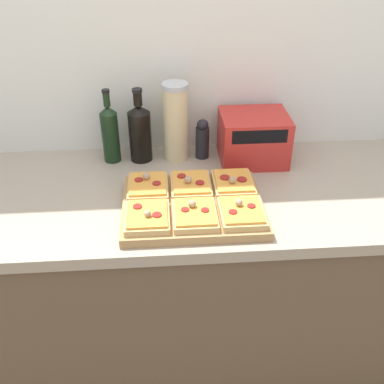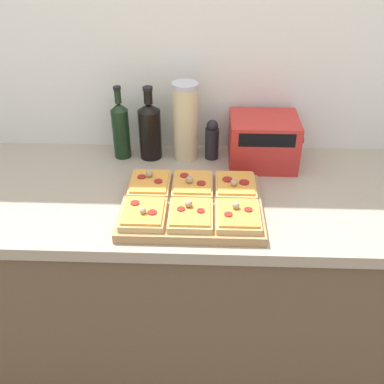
{
  "view_description": "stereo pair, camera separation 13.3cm",
  "coord_description": "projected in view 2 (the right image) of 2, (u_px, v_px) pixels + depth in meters",
  "views": [
    {
      "loc": [
        -0.06,
        -0.97,
        1.76
      ],
      "look_at": [
        0.03,
        0.23,
        0.98
      ],
      "focal_mm": 42.0,
      "sensor_mm": 36.0,
      "label": 1
    },
    {
      "loc": [
        0.07,
        -0.97,
        1.76
      ],
      "look_at": [
        0.03,
        0.23,
        0.98
      ],
      "focal_mm": 42.0,
      "sensor_mm": 36.0,
      "label": 2
    }
  ],
  "objects": [
    {
      "name": "wall_back",
      "position": [
        189.0,
        64.0,
        1.66
      ],
      "size": [
        6.0,
        0.06,
        2.5
      ],
      "color": "silver",
      "rests_on": "ground_plane"
    },
    {
      "name": "olive_oil_bottle",
      "position": [
        121.0,
        129.0,
        1.68
      ],
      "size": [
        0.06,
        0.06,
        0.28
      ],
      "color": "black",
      "rests_on": "kitchen_counter"
    },
    {
      "name": "pizza_slice_back_center",
      "position": [
        193.0,
        185.0,
        1.48
      ],
      "size": [
        0.13,
        0.16,
        0.05
      ],
      "color": "tan",
      "rests_on": "cutting_board"
    },
    {
      "name": "pizza_slice_back_left",
      "position": [
        150.0,
        184.0,
        1.49
      ],
      "size": [
        0.13,
        0.16,
        0.05
      ],
      "color": "tan",
      "rests_on": "cutting_board"
    },
    {
      "name": "pizza_slice_front_left",
      "position": [
        143.0,
        213.0,
        1.35
      ],
      "size": [
        0.13,
        0.16,
        0.05
      ],
      "color": "tan",
      "rests_on": "cutting_board"
    },
    {
      "name": "grain_jar_tall",
      "position": [
        185.0,
        122.0,
        1.65
      ],
      "size": [
        0.1,
        0.1,
        0.3
      ],
      "color": "beige",
      "rests_on": "kitchen_counter"
    },
    {
      "name": "pizza_slice_back_right",
      "position": [
        235.0,
        185.0,
        1.48
      ],
      "size": [
        0.13,
        0.16,
        0.05
      ],
      "color": "tan",
      "rests_on": "cutting_board"
    },
    {
      "name": "pizza_slice_front_center",
      "position": [
        191.0,
        214.0,
        1.34
      ],
      "size": [
        0.13,
        0.16,
        0.05
      ],
      "color": "tan",
      "rests_on": "cutting_board"
    },
    {
      "name": "cutting_board",
      "position": [
        192.0,
        206.0,
        1.43
      ],
      "size": [
        0.44,
        0.35,
        0.03
      ],
      "primitive_type": "cube",
      "color": "#A37A4C",
      "rests_on": "kitchen_counter"
    },
    {
      "name": "kitchen_counter",
      "position": [
        186.0,
        287.0,
        1.79
      ],
      "size": [
        2.63,
        0.67,
        0.93
      ],
      "color": "brown",
      "rests_on": "ground_plane"
    },
    {
      "name": "toaster_oven",
      "position": [
        263.0,
        141.0,
        1.65
      ],
      "size": [
        0.27,
        0.2,
        0.18
      ],
      "color": "red",
      "rests_on": "kitchen_counter"
    },
    {
      "name": "wine_bottle",
      "position": [
        150.0,
        129.0,
        1.68
      ],
      "size": [
        0.08,
        0.08,
        0.28
      ],
      "color": "black",
      "rests_on": "kitchen_counter"
    },
    {
      "name": "pepper_mill",
      "position": [
        212.0,
        140.0,
        1.69
      ],
      "size": [
        0.05,
        0.05,
        0.16
      ],
      "color": "black",
      "rests_on": "kitchen_counter"
    },
    {
      "name": "pizza_slice_front_right",
      "position": [
        238.0,
        215.0,
        1.34
      ],
      "size": [
        0.13,
        0.16,
        0.05
      ],
      "color": "tan",
      "rests_on": "cutting_board"
    }
  ]
}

